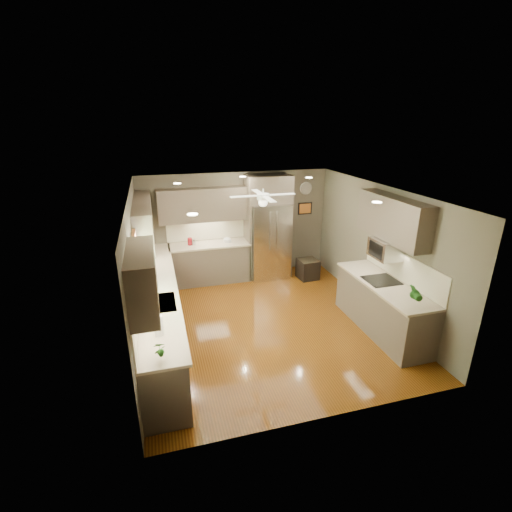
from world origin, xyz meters
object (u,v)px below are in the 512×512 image
potted_plant_right (416,293)px  refrigerator (268,229)px  potted_plant_left (159,349)px  paper_towel (158,326)px  canister_a (190,241)px  bowl (227,241)px  soap_bottle (150,288)px  canister_b (194,242)px  stool (308,269)px  microwave (386,249)px

potted_plant_right → refrigerator: bearing=107.6°
potted_plant_left → paper_towel: 0.53m
refrigerator → canister_a: bearing=177.8°
canister_a → bowl: bearing=-4.0°
refrigerator → paper_towel: size_ratio=7.85×
soap_bottle → refrigerator: size_ratio=0.07×
canister_a → potted_plant_right: bearing=-51.5°
canister_a → canister_b: (0.08, -0.03, -0.01)m
canister_b → stool: canister_b is taller
canister_b → potted_plant_right: potted_plant_right is taller
canister_b → paper_towel: paper_towel is taller
refrigerator → microwave: bearing=-63.9°
potted_plant_left → microwave: 4.26m
canister_a → microwave: 4.25m
microwave → stool: 2.63m
canister_a → potted_plant_right: size_ratio=0.47×
canister_b → refrigerator: size_ratio=0.06×
potted_plant_left → microwave: bearing=19.7°
refrigerator → bowl: bearing=179.4°
bowl → soap_bottle: bearing=-128.1°
potted_plant_left → potted_plant_right: bearing=5.5°
potted_plant_left → stool: potted_plant_left is taller
potted_plant_right → refrigerator: refrigerator is taller
stool → paper_towel: paper_towel is taller
bowl → microwave: (2.32, -2.72, 0.52)m
microwave → paper_towel: bearing=-167.3°
soap_bottle → paper_towel: paper_towel is taller
microwave → canister_b: bearing=138.4°
bowl → refrigerator: refrigerator is taller
microwave → bowl: bearing=130.5°
paper_towel → canister_a: bearing=77.6°
potted_plant_right → canister_b: bearing=128.0°
potted_plant_left → bowl: 4.47m
potted_plant_right → refrigerator: size_ratio=0.15×
canister_a → canister_b: bearing=-19.1°
potted_plant_left → bowl: potted_plant_left is taller
refrigerator → microwave: (1.33, -2.71, 0.29)m
canister_a → stool: (2.72, -0.50, -0.78)m
canister_a → potted_plant_right: potted_plant_right is taller
canister_a → stool: size_ratio=0.33×
potted_plant_right → microwave: bearing=83.0°
canister_b → soap_bottle: soap_bottle is taller
microwave → stool: size_ratio=1.09×
canister_a → stool: canister_a is taller
canister_a → bowl: canister_a is taller
soap_bottle → refrigerator: 3.56m
potted_plant_left → refrigerator: bearing=57.2°
refrigerator → soap_bottle: bearing=-140.9°
soap_bottle → paper_towel: bearing=-85.9°
stool → soap_bottle: bearing=-153.6°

